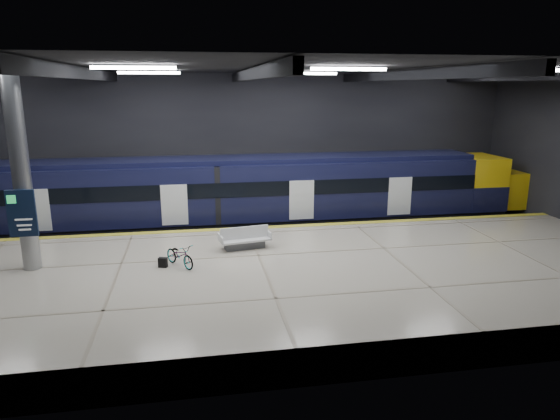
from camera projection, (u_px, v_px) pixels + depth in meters
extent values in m
plane|color=black|center=(256.00, 273.00, 20.09)|extent=(30.00, 30.00, 0.00)
cube|color=black|center=(236.00, 150.00, 26.77)|extent=(30.00, 0.10, 8.00)
cube|color=black|center=(297.00, 235.00, 11.48)|extent=(30.00, 0.10, 8.00)
cube|color=black|center=(253.00, 67.00, 18.16)|extent=(30.00, 16.00, 0.10)
cube|color=black|center=(81.00, 73.00, 17.22)|extent=(0.25, 16.00, 0.40)
cube|color=black|center=(253.00, 74.00, 18.22)|extent=(0.25, 16.00, 0.40)
cube|color=black|center=(408.00, 75.00, 19.22)|extent=(0.25, 16.00, 0.40)
cube|color=black|center=(547.00, 75.00, 20.22)|extent=(0.25, 16.00, 0.40)
cube|color=white|center=(134.00, 68.00, 15.61)|extent=(2.60, 0.18, 0.10)
cube|color=white|center=(349.00, 69.00, 16.78)|extent=(2.60, 0.18, 0.10)
cube|color=white|center=(536.00, 70.00, 17.94)|extent=(2.60, 0.18, 0.10)
cube|color=white|center=(149.00, 73.00, 21.34)|extent=(2.60, 0.18, 0.10)
cube|color=white|center=(308.00, 73.00, 22.51)|extent=(2.60, 0.18, 0.10)
cube|color=white|center=(452.00, 74.00, 23.68)|extent=(2.60, 0.18, 0.10)
cube|color=beige|center=(264.00, 284.00, 17.57)|extent=(30.00, 11.00, 1.10)
cube|color=gold|center=(248.00, 228.00, 22.45)|extent=(30.00, 0.40, 0.01)
cube|color=gray|center=(243.00, 237.00, 24.64)|extent=(30.00, 0.08, 0.16)
cube|color=gray|center=(241.00, 229.00, 26.02)|extent=(30.00, 0.08, 0.16)
cube|color=black|center=(237.00, 224.00, 25.18)|extent=(24.00, 2.58, 0.80)
cube|color=black|center=(237.00, 190.00, 24.75)|extent=(24.00, 2.80, 2.75)
cube|color=black|center=(236.00, 160.00, 24.39)|extent=(24.00, 2.30, 0.24)
cube|color=black|center=(239.00, 190.00, 23.33)|extent=(24.00, 0.04, 0.70)
cube|color=white|center=(302.00, 200.00, 23.97)|extent=(1.20, 0.05, 1.90)
cube|color=yellow|center=(477.00, 181.00, 26.92)|extent=(2.00, 2.80, 2.75)
ellipsoid|color=yellow|center=(519.00, 188.00, 27.47)|extent=(3.60, 2.52, 1.90)
cube|color=black|center=(482.00, 178.00, 26.93)|extent=(1.60, 2.38, 0.80)
cube|color=#595B60|center=(245.00, 245.00, 19.65)|extent=(1.61, 0.74, 0.29)
cube|color=silver|center=(245.00, 239.00, 19.59)|extent=(2.05, 1.14, 0.08)
cube|color=silver|center=(245.00, 233.00, 19.53)|extent=(1.92, 0.40, 0.48)
cube|color=silver|center=(220.00, 239.00, 19.25)|extent=(0.20, 0.82, 0.29)
cube|color=silver|center=(268.00, 234.00, 19.88)|extent=(0.20, 0.82, 0.29)
imported|color=#99999E|center=(180.00, 255.00, 17.63)|extent=(1.36, 1.60, 0.83)
cube|color=black|center=(163.00, 262.00, 17.59)|extent=(0.34, 0.27, 0.35)
cylinder|color=#9EA0A5|center=(21.00, 171.00, 16.70)|extent=(0.60, 0.60, 6.90)
cube|color=#0D1A32|center=(22.00, 213.00, 16.62)|extent=(0.90, 0.12, 1.60)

